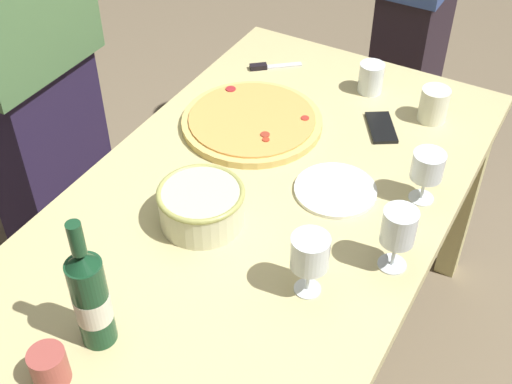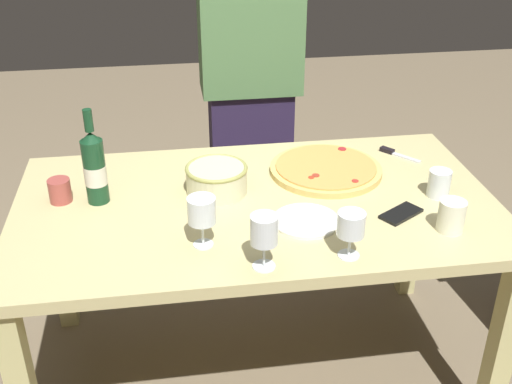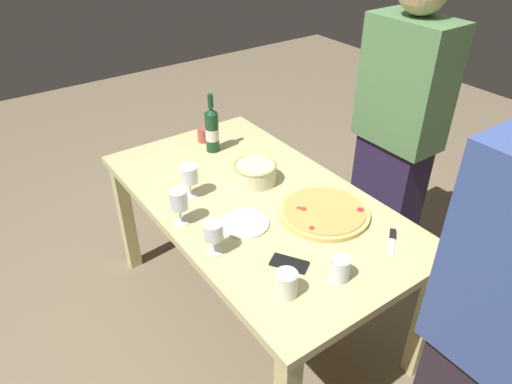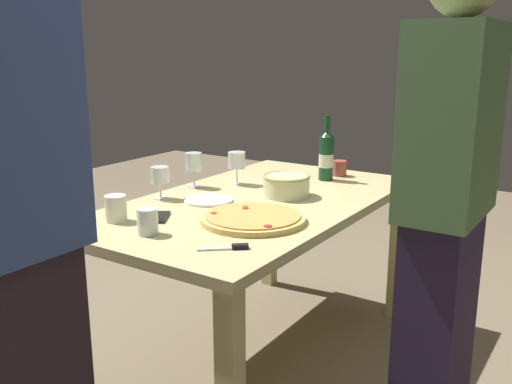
# 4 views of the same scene
# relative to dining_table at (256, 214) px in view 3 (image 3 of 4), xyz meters

# --- Properties ---
(ground_plane) EXTENTS (8.00, 8.00, 0.00)m
(ground_plane) POSITION_rel_dining_table_xyz_m (0.00, 0.00, -0.66)
(ground_plane) COLOR #7A6A51
(dining_table) EXTENTS (1.60, 0.90, 0.75)m
(dining_table) POSITION_rel_dining_table_xyz_m (0.00, 0.00, 0.00)
(dining_table) COLOR #CABC80
(dining_table) RESTS_ON ground
(pizza) EXTENTS (0.40, 0.40, 0.03)m
(pizza) POSITION_rel_dining_table_xyz_m (0.28, 0.17, 0.11)
(pizza) COLOR #DBB865
(pizza) RESTS_ON dining_table
(serving_bowl) EXTENTS (0.21, 0.21, 0.10)m
(serving_bowl) POSITION_rel_dining_table_xyz_m (-0.12, 0.08, 0.15)
(serving_bowl) COLOR beige
(serving_bowl) RESTS_ON dining_table
(wine_bottle) EXTENTS (0.07, 0.07, 0.32)m
(wine_bottle) POSITION_rel_dining_table_xyz_m (-0.52, 0.08, 0.22)
(wine_bottle) COLOR #153F23
(wine_bottle) RESTS_ON dining_table
(wine_glass_near_pizza) EXTENTS (0.08, 0.08, 0.17)m
(wine_glass_near_pizza) POSITION_rel_dining_table_xyz_m (-0.03, -0.37, 0.21)
(wine_glass_near_pizza) COLOR white
(wine_glass_near_pizza) RESTS_ON dining_table
(wine_glass_by_bottle) EXTENTS (0.08, 0.08, 0.14)m
(wine_glass_by_bottle) POSITION_rel_dining_table_xyz_m (0.22, -0.36, 0.19)
(wine_glass_by_bottle) COLOR white
(wine_glass_by_bottle) RESTS_ON dining_table
(wine_glass_far_left) EXTENTS (0.08, 0.08, 0.16)m
(wine_glass_far_left) POSITION_rel_dining_table_xyz_m (-0.19, -0.24, 0.21)
(wine_glass_far_left) COLOR white
(wine_glass_far_left) RESTS_ON dining_table
(cup_amber) EXTENTS (0.07, 0.07, 0.09)m
(cup_amber) POSITION_rel_dining_table_xyz_m (0.61, -0.06, 0.14)
(cup_amber) COLOR white
(cup_amber) RESTS_ON dining_table
(cup_ceramic) EXTENTS (0.08, 0.08, 0.10)m
(cup_ceramic) POSITION_rel_dining_table_xyz_m (0.56, -0.27, 0.14)
(cup_ceramic) COLOR white
(cup_ceramic) RESTS_ON dining_table
(cup_spare) EXTENTS (0.07, 0.07, 0.08)m
(cup_spare) POSITION_rel_dining_table_xyz_m (-0.64, 0.09, 0.13)
(cup_spare) COLOR #A74941
(cup_spare) RESTS_ON dining_table
(side_plate) EXTENTS (0.21, 0.21, 0.01)m
(side_plate) POSITION_rel_dining_table_xyz_m (0.14, -0.16, 0.10)
(side_plate) COLOR white
(side_plate) RESTS_ON dining_table
(cell_phone) EXTENTS (0.16, 0.14, 0.01)m
(cell_phone) POSITION_rel_dining_table_xyz_m (0.45, -0.16, 0.10)
(cell_phone) COLOR black
(cell_phone) RESTS_ON dining_table
(pizza_knife) EXTENTS (0.13, 0.14, 0.02)m
(pizza_knife) POSITION_rel_dining_table_xyz_m (0.58, 0.28, 0.10)
(pizza_knife) COLOR silver
(pizza_knife) RESTS_ON dining_table
(person_host) EXTENTS (0.43, 0.24, 1.71)m
(person_host) POSITION_rel_dining_table_xyz_m (0.10, 0.84, 0.21)
(person_host) COLOR #271D3B
(person_host) RESTS_ON ground
(person_guest_left) EXTENTS (0.43, 0.24, 1.75)m
(person_guest_left) POSITION_rel_dining_table_xyz_m (1.20, 0.00, 0.24)
(person_guest_left) COLOR #2A1F29
(person_guest_left) RESTS_ON ground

